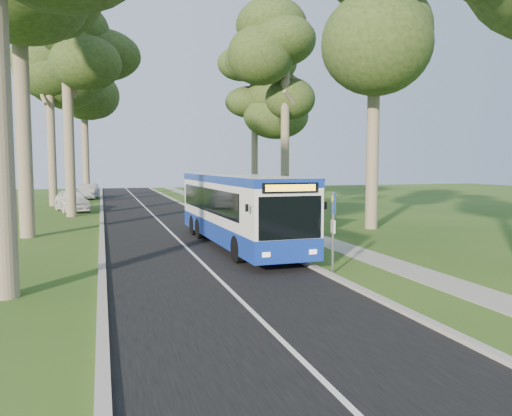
# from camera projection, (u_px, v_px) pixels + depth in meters

# --- Properties ---
(ground) EXTENTS (120.00, 120.00, 0.00)m
(ground) POSITION_uv_depth(u_px,v_px,m) (283.00, 254.00, 20.15)
(ground) COLOR #294B17
(ground) RESTS_ON ground
(road) EXTENTS (7.00, 100.00, 0.02)m
(road) POSITION_uv_depth(u_px,v_px,m) (165.00, 227.00, 28.63)
(road) COLOR black
(road) RESTS_ON ground
(kerb_east) EXTENTS (0.25, 100.00, 0.12)m
(kerb_east) POSITION_uv_depth(u_px,v_px,m) (225.00, 224.00, 29.66)
(kerb_east) COLOR #9E9B93
(kerb_east) RESTS_ON ground
(kerb_west) EXTENTS (0.25, 100.00, 0.12)m
(kerb_west) POSITION_uv_depth(u_px,v_px,m) (102.00, 229.00, 27.60)
(kerb_west) COLOR #9E9B93
(kerb_west) RESTS_ON ground
(centre_line) EXTENTS (0.12, 100.00, 0.00)m
(centre_line) POSITION_uv_depth(u_px,v_px,m) (165.00, 227.00, 28.63)
(centre_line) COLOR white
(centre_line) RESTS_ON road
(footpath) EXTENTS (1.50, 100.00, 0.02)m
(footpath) POSITION_uv_depth(u_px,v_px,m) (272.00, 223.00, 30.55)
(footpath) COLOR gray
(footpath) RESTS_ON ground
(bus) EXTENTS (2.84, 11.91, 3.14)m
(bus) POSITION_uv_depth(u_px,v_px,m) (238.00, 210.00, 21.88)
(bus) COLOR white
(bus) RESTS_ON ground
(bus_stop_sign) EXTENTS (0.11, 0.38, 2.70)m
(bus_stop_sign) POSITION_uv_depth(u_px,v_px,m) (333.00, 223.00, 16.37)
(bus_stop_sign) COLOR gray
(bus_stop_sign) RESTS_ON ground
(bus_shelter) EXTENTS (3.02, 3.83, 2.91)m
(bus_shelter) POSITION_uv_depth(u_px,v_px,m) (294.00, 195.00, 25.01)
(bus_shelter) COLOR black
(bus_shelter) RESTS_ON ground
(litter_bin) EXTENTS (0.51, 0.51, 0.90)m
(litter_bin) POSITION_uv_depth(u_px,v_px,m) (261.00, 223.00, 27.02)
(litter_bin) COLOR black
(litter_bin) RESTS_ON ground
(car_white) EXTENTS (3.17, 5.37, 1.72)m
(car_white) POSITION_uv_depth(u_px,v_px,m) (72.00, 200.00, 38.30)
(car_white) COLOR white
(car_white) RESTS_ON ground
(car_silver) EXTENTS (2.15, 4.94, 1.58)m
(car_silver) POSITION_uv_depth(u_px,v_px,m) (89.00, 192.00, 51.73)
(car_silver) COLOR #A2A5AA
(car_silver) RESTS_ON ground
(tree_west_c) EXTENTS (5.20, 5.20, 16.01)m
(tree_west_c) POSITION_uv_depth(u_px,v_px,m) (66.00, 42.00, 33.59)
(tree_west_c) COLOR #7A6B56
(tree_west_c) RESTS_ON ground
(tree_west_d) EXTENTS (5.20, 5.20, 16.40)m
(tree_west_d) POSITION_uv_depth(u_px,v_px,m) (49.00, 64.00, 42.49)
(tree_west_d) COLOR #7A6B56
(tree_west_d) RESTS_ON ground
(tree_west_e) EXTENTS (5.20, 5.20, 16.98)m
(tree_west_e) POSITION_uv_depth(u_px,v_px,m) (83.00, 80.00, 52.71)
(tree_west_e) COLOR #7A6B56
(tree_west_e) RESTS_ON ground
(tree_east_b) EXTENTS (5.20, 5.20, 15.33)m
(tree_east_b) POSITION_uv_depth(u_px,v_px,m) (375.00, 21.00, 27.08)
(tree_east_b) COLOR #7A6B56
(tree_east_b) RESTS_ON ground
(tree_east_c) EXTENTS (5.20, 5.20, 14.80)m
(tree_east_c) POSITION_uv_depth(u_px,v_px,m) (285.00, 68.00, 38.33)
(tree_east_c) COLOR #7A6B56
(tree_east_c) RESTS_ON ground
(tree_east_d) EXTENTS (5.20, 5.20, 14.28)m
(tree_east_d) POSITION_uv_depth(u_px,v_px,m) (255.00, 95.00, 50.13)
(tree_east_d) COLOR #7A6B56
(tree_east_d) RESTS_ON ground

